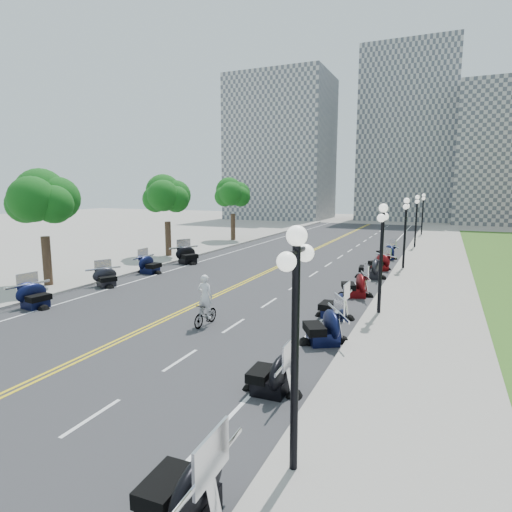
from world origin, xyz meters
The scene contains 48 objects.
ground centered at (0.00, 0.00, 0.00)m, with size 160.00×160.00×0.00m, color gray.
road centered at (0.00, 10.00, 0.00)m, with size 16.00×90.00×0.01m, color #333335.
centerline_yellow_a centered at (-0.12, 10.00, 0.01)m, with size 0.12×90.00×0.00m, color yellow.
centerline_yellow_b centered at (0.12, 10.00, 0.01)m, with size 0.12×90.00×0.00m, color yellow.
edge_line_north centered at (6.40, 10.00, 0.01)m, with size 0.12×90.00×0.00m, color white.
edge_line_south centered at (-6.40, 10.00, 0.01)m, with size 0.12×90.00×0.00m, color white.
lane_dash_4 centered at (3.20, -8.00, 0.01)m, with size 0.12×2.00×0.00m, color white.
lane_dash_5 centered at (3.20, -4.00, 0.01)m, with size 0.12×2.00×0.00m, color white.
lane_dash_6 centered at (3.20, 0.00, 0.01)m, with size 0.12×2.00×0.00m, color white.
lane_dash_7 centered at (3.20, 4.00, 0.01)m, with size 0.12×2.00×0.00m, color white.
lane_dash_8 centered at (3.20, 8.00, 0.01)m, with size 0.12×2.00×0.00m, color white.
lane_dash_9 centered at (3.20, 12.00, 0.01)m, with size 0.12×2.00×0.00m, color white.
lane_dash_10 centered at (3.20, 16.00, 0.01)m, with size 0.12×2.00×0.00m, color white.
lane_dash_11 centered at (3.20, 20.00, 0.01)m, with size 0.12×2.00×0.00m, color white.
lane_dash_12 centered at (3.20, 24.00, 0.01)m, with size 0.12×2.00×0.00m, color white.
lane_dash_13 centered at (3.20, 28.00, 0.01)m, with size 0.12×2.00×0.00m, color white.
lane_dash_14 centered at (3.20, 32.00, 0.01)m, with size 0.12×2.00×0.00m, color white.
lane_dash_15 centered at (3.20, 36.00, 0.01)m, with size 0.12×2.00×0.00m, color white.
lane_dash_16 centered at (3.20, 40.00, 0.01)m, with size 0.12×2.00×0.00m, color white.
lane_dash_17 centered at (3.20, 44.00, 0.01)m, with size 0.12×2.00×0.00m, color white.
lane_dash_18 centered at (3.20, 48.00, 0.01)m, with size 0.12×2.00×0.00m, color white.
lane_dash_19 centered at (3.20, 52.00, 0.01)m, with size 0.12×2.00×0.00m, color white.
sidewalk_north centered at (10.50, 10.00, 0.07)m, with size 5.00×90.00×0.15m, color #9E9991.
sidewalk_south centered at (-10.50, 10.00, 0.07)m, with size 5.00×90.00×0.15m, color #9E9991.
distant_block_a centered at (-18.00, 62.00, 13.00)m, with size 18.00×14.00×26.00m, color gray.
distant_block_b centered at (4.00, 68.00, 15.00)m, with size 16.00×12.00×30.00m, color gray.
street_lamp_1 centered at (8.60, -8.00, 2.60)m, with size 0.50×1.20×4.90m, color black, non-canonical shape.
street_lamp_2 centered at (8.60, 4.00, 2.60)m, with size 0.50×1.20×4.90m, color black, non-canonical shape.
street_lamp_3 centered at (8.60, 16.00, 2.60)m, with size 0.50×1.20×4.90m, color black, non-canonical shape.
street_lamp_4 centered at (8.60, 28.00, 2.60)m, with size 0.50×1.20×4.90m, color black, non-canonical shape.
street_lamp_5 centered at (8.60, 40.00, 2.60)m, with size 0.50×1.20×4.90m, color black, non-canonical shape.
tree_2 centered at (-10.00, 2.00, 4.75)m, with size 4.80×4.80×9.20m, color #235619, non-canonical shape.
tree_3 centered at (-10.00, 14.00, 4.75)m, with size 4.80×4.80×9.20m, color #235619, non-canonical shape.
tree_4 centered at (-10.00, 26.00, 4.75)m, with size 4.80×4.80×9.20m, color #235619, non-canonical shape.
motorcycle_n_3 centered at (7.23, -9.96, 0.73)m, with size 2.09×2.09×1.47m, color black, non-canonical shape.
motorcycle_n_4 centered at (6.85, -4.90, 0.65)m, with size 1.86×1.86×1.31m, color black, non-canonical shape.
motorcycle_n_5 centered at (7.19, -0.47, 0.73)m, with size 2.09×2.09×1.46m, color black, non-canonical shape.
motorcycle_n_6 centered at (6.80, 2.85, 0.67)m, with size 1.90×1.90×1.33m, color black, non-canonical shape.
motorcycle_n_7 centered at (6.91, 7.05, 0.72)m, with size 2.05×2.05×1.43m, color #590A0C, non-canonical shape.
motorcycle_n_8 centered at (6.90, 12.20, 0.75)m, with size 2.16×2.16×1.51m, color black, non-canonical shape.
motorcycle_n_9 centered at (7.07, 15.08, 0.66)m, with size 1.90×1.90×1.33m, color #590A0C, non-canonical shape.
motorcycle_n_10 centered at (6.90, 20.18, 0.68)m, with size 1.93×1.93×1.35m, color black, non-canonical shape.
motorcycle_s_5 centered at (-6.88, -1.43, 0.68)m, with size 1.94×1.94×1.36m, color black, non-canonical shape.
motorcycle_s_6 centered at (-7.00, 3.50, 0.63)m, with size 1.79×1.79×1.25m, color black, non-canonical shape.
motorcycle_s_7 centered at (-7.13, 7.78, 0.68)m, with size 1.95×1.95×1.37m, color black, non-canonical shape.
motorcycle_s_8 centered at (-6.85, 12.05, 0.75)m, with size 2.14×2.14×1.49m, color black, non-canonical shape.
bicycle centered at (2.10, -0.45, 0.50)m, with size 0.47×1.66×0.99m, color #A51414.
cyclist_rider centered at (2.10, -0.45, 1.93)m, with size 0.68×0.45×1.86m, color silver.
Camera 1 is at (11.10, -15.54, 5.78)m, focal length 30.00 mm.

